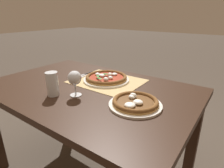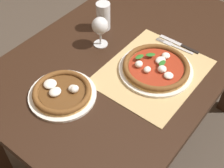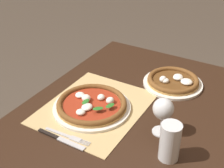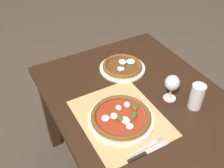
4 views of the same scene
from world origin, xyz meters
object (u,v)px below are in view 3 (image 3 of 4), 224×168
at_px(pizza_near, 92,105).
at_px(wine_glass, 163,110).
at_px(pizza_far, 173,81).
at_px(fork, 68,136).
at_px(pint_glass, 170,142).
at_px(knife, 61,139).

distance_m(pizza_near, wine_glass, 0.33).
xyz_separation_m(pizza_far, wine_glass, (0.36, 0.09, 0.09)).
relative_size(wine_glass, fork, 0.77).
relative_size(pint_glass, fork, 0.72).
xyz_separation_m(pizza_far, pint_glass, (0.47, 0.16, 0.05)).
height_order(pizza_far, pint_glass, pint_glass).
xyz_separation_m(pizza_far, fork, (0.57, -0.21, -0.01)).
xyz_separation_m(wine_glass, pint_glass, (0.11, 0.07, -0.04)).
bearing_deg(pint_glass, fork, -75.71).
distance_m(pizza_far, knife, 0.63).
distance_m(pizza_far, fork, 0.60).
bearing_deg(pint_glass, pizza_near, -105.06).
xyz_separation_m(wine_glass, fork, (0.21, -0.30, -0.10)).
relative_size(fork, knife, 0.93).
xyz_separation_m(pizza_near, knife, (0.23, 0.01, -0.02)).
relative_size(pizza_near, wine_glass, 2.16).
height_order(pizza_far, wine_glass, wine_glass).
bearing_deg(knife, wine_glass, 127.37).
bearing_deg(fork, pizza_near, -174.03).
bearing_deg(knife, pizza_near, -177.54).
xyz_separation_m(pizza_far, knife, (0.59, -0.22, -0.01)).
distance_m(pizza_near, knife, 0.23).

